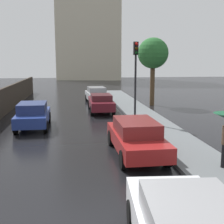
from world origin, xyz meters
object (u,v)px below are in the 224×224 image
Objects in this scene: car_blue_near_kerb at (33,115)px; car_red_behind_camera at (136,137)px; traffic_light at (136,67)px; car_maroon_far_lane at (101,102)px; car_silver_far_ahead at (97,95)px; street_tree_near at (153,54)px.

car_blue_near_kerb reaches higher than car_red_behind_camera.
car_blue_near_kerb is at bearing 129.41° from car_red_behind_camera.
car_maroon_far_lane is at bearing 111.75° from traffic_light.
car_maroon_far_lane is (-0.47, 10.13, -0.04)m from car_red_behind_camera.
car_silver_far_ahead is 14.89m from car_red_behind_camera.
car_blue_near_kerb is 0.91× the size of car_maroon_far_lane.
traffic_light reaches higher than car_maroon_far_lane.
car_red_behind_camera is 0.82× the size of street_tree_near.
car_silver_far_ahead is at bearing 88.81° from car_maroon_far_lane.
car_blue_near_kerb is at bearing -175.74° from traffic_light.
car_blue_near_kerb is 0.86× the size of traffic_light.
car_maroon_far_lane is 0.79× the size of street_tree_near.
traffic_light is (5.89, 0.44, 2.60)m from car_blue_near_kerb.
car_red_behind_camera is (4.69, -5.51, 0.01)m from car_blue_near_kerb.
street_tree_near is at bearing 71.35° from car_red_behind_camera.
traffic_light is at bearing 77.56° from car_red_behind_camera.
car_maroon_far_lane is at bearing -133.50° from car_blue_near_kerb.
car_silver_far_ahead is (4.31, 9.37, -0.01)m from car_blue_near_kerb.
car_silver_far_ahead is at bearing -115.78° from car_blue_near_kerb.
car_red_behind_camera is at bearing -107.64° from street_tree_near.
car_red_behind_camera is at bearing 129.34° from car_blue_near_kerb.
car_blue_near_kerb is 0.88× the size of car_red_behind_camera.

